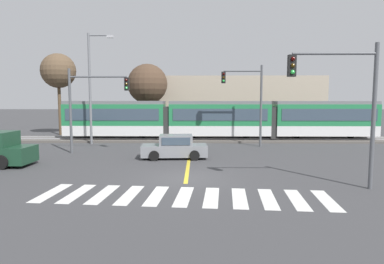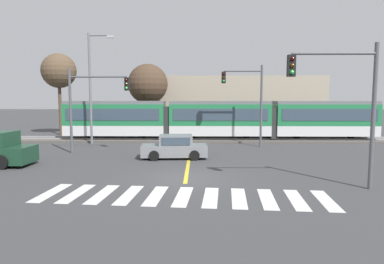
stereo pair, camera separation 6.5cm
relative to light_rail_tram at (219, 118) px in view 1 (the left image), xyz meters
name	(u,v)px [view 1 (the left image)]	position (x,y,z in m)	size (l,w,h in m)	color
ground_plane	(186,179)	(-2.51, -14.90, -2.05)	(200.00, 200.00, 0.00)	#3D3D3F
track_bed	(192,139)	(-2.51, 0.01, -1.96)	(120.00, 4.00, 0.18)	#56514C
rail_near	(191,139)	(-2.51, -0.71, -1.82)	(120.00, 0.08, 0.10)	#939399
rail_far	(192,137)	(-2.51, 0.73, -1.82)	(120.00, 0.08, 0.10)	#939399
light_rail_tram	(219,118)	(0.00, 0.00, 0.00)	(28.00, 2.64, 3.43)	silver
crosswalk_stripe_0	(52,193)	(-8.00, -17.48, -2.04)	(0.56, 2.80, 0.01)	silver
crosswalk_stripe_1	(77,193)	(-6.90, -17.57, -2.04)	(0.56, 2.80, 0.01)	silver
crosswalk_stripe_2	(103,194)	(-5.80, -17.66, -2.04)	(0.56, 2.80, 0.01)	silver
crosswalk_stripe_3	(130,195)	(-4.71, -17.74, -2.04)	(0.56, 2.80, 0.01)	silver
crosswalk_stripe_4	(157,196)	(-3.61, -17.83, -2.04)	(0.56, 2.80, 0.01)	silver
crosswalk_stripe_5	(184,196)	(-2.51, -17.92, -2.04)	(0.56, 2.80, 0.01)	silver
crosswalk_stripe_6	(211,197)	(-1.42, -18.01, -2.04)	(0.56, 2.80, 0.01)	silver
crosswalk_stripe_7	(240,198)	(-0.32, -18.09, -2.04)	(0.56, 2.80, 0.01)	silver
crosswalk_stripe_8	(268,199)	(0.78, -18.18, -2.04)	(0.56, 2.80, 0.01)	silver
crosswalk_stripe_9	(297,199)	(1.87, -18.27, -2.04)	(0.56, 2.80, 0.01)	silver
crosswalk_stripe_10	(327,200)	(2.97, -18.36, -2.04)	(0.56, 2.80, 0.01)	silver
lane_centre_line	(189,157)	(-2.51, -8.96, -2.04)	(0.20, 13.92, 0.01)	gold
sedan_crossing	(175,148)	(-3.45, -9.32, -1.35)	(4.30, 2.11, 1.52)	gray
traffic_light_mid_left	(91,98)	(-9.42, -7.38, 1.84)	(4.25, 0.38, 5.92)	#515459
traffic_light_far_right	(248,94)	(2.04, -3.90, 2.16)	(3.25, 0.38, 6.46)	#515459
traffic_light_near_right	(345,94)	(4.23, -16.65, 2.03)	(3.75, 0.38, 6.19)	#515459
street_lamp_west	(92,82)	(-10.77, -2.58, 3.15)	(2.19, 0.28, 9.21)	slate
bare_tree_far_west	(58,71)	(-16.39, 4.39, 4.59)	(3.56, 3.56, 8.47)	brown
bare_tree_west	(147,84)	(-7.27, 5.18, 3.29)	(4.22, 4.22, 7.47)	brown
building_backdrop_far	(238,104)	(2.93, 10.19, 1.14)	(19.25, 6.00, 6.36)	tan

